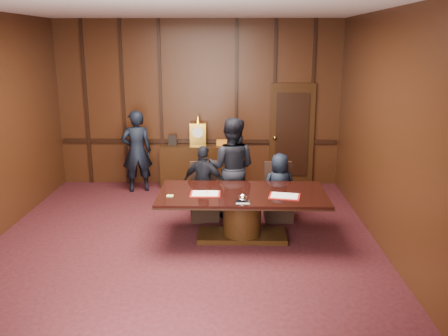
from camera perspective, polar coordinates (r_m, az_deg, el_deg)
name	(u,v)px	position (r m, az deg, el deg)	size (l,w,h in m)	color
room	(186,135)	(6.87, -4.63, 3.95)	(7.00, 7.04, 3.50)	black
sideboard	(199,164)	(10.19, -3.08, 0.45)	(1.60, 0.45, 1.54)	black
conference_table	(242,208)	(7.46, 2.21, -4.79)	(2.62, 1.32, 0.76)	black
folder_left	(205,194)	(7.30, -2.26, -3.11)	(0.46, 0.34, 0.02)	#A8120F
folder_right	(285,196)	(7.24, 7.29, -3.36)	(0.51, 0.41, 0.02)	#A8120F
inkstand	(243,198)	(6.94, 2.29, -3.68)	(0.20, 0.14, 0.12)	white
notepad	(170,196)	(7.25, -6.51, -3.34)	(0.10, 0.07, 0.01)	#EBEA73
chair_left	(204,202)	(8.38, -2.37, -4.14)	(0.54, 0.54, 0.99)	black
chair_right	(278,203)	(8.40, 6.56, -4.18)	(0.50, 0.50, 0.99)	black
signatory_left	(204,184)	(8.19, -2.41, -1.88)	(0.77, 0.32, 1.32)	black
signatory_right	(279,187)	(8.23, 6.67, -2.33)	(0.59, 0.38, 1.20)	black
witness_left	(137,151)	(9.92, -10.45, 1.99)	(0.62, 0.41, 1.70)	black
witness_right	(232,168)	(8.31, 0.91, 0.01)	(0.86, 0.67, 1.78)	black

